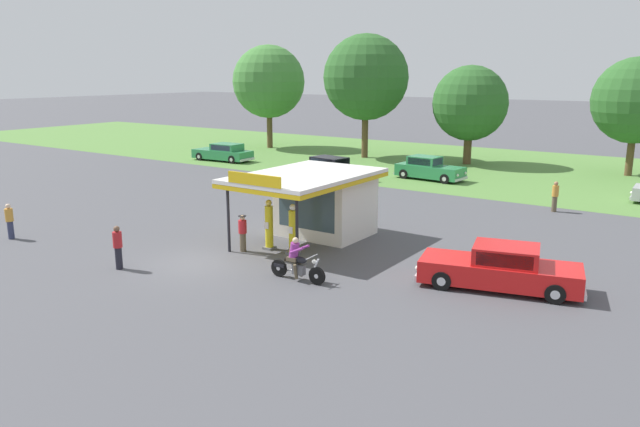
{
  "coord_description": "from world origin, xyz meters",
  "views": [
    {
      "loc": [
        16.6,
        -15.9,
        7.24
      ],
      "look_at": [
        2.49,
        4.62,
        1.4
      ],
      "focal_mm": 33.98,
      "sensor_mm": 36.0,
      "label": 1
    }
  ],
  "objects_px": {
    "parked_car_back_row_right": "(429,169)",
    "bystander_leaning_by_kiosk": "(555,196)",
    "bystander_standing_back_lot": "(320,186)",
    "bystander_admiring_sedan": "(243,232)",
    "gas_pump_offside": "(293,231)",
    "motorcycle_with_rider": "(297,263)",
    "parked_car_back_row_centre_left": "(332,169)",
    "bystander_strolling_foreground": "(10,221)",
    "featured_classic_sedan": "(500,269)",
    "parked_car_back_row_far_right": "(223,153)",
    "bystander_chatting_near_pumps": "(118,246)",
    "gas_pump_nearside": "(269,227)"
  },
  "relations": [
    {
      "from": "parked_car_back_row_right",
      "to": "bystander_leaning_by_kiosk",
      "type": "distance_m",
      "value": 11.04
    },
    {
      "from": "bystander_standing_back_lot",
      "to": "bystander_admiring_sedan",
      "type": "xyz_separation_m",
      "value": [
        3.24,
        -10.32,
        0.01
      ]
    },
    {
      "from": "bystander_admiring_sedan",
      "to": "parked_car_back_row_right",
      "type": "bearing_deg",
      "value": 92.63
    },
    {
      "from": "gas_pump_offside",
      "to": "motorcycle_with_rider",
      "type": "distance_m",
      "value": 3.23
    },
    {
      "from": "parked_car_back_row_centre_left",
      "to": "bystander_strolling_foreground",
      "type": "distance_m",
      "value": 21.4
    },
    {
      "from": "parked_car_back_row_right",
      "to": "bystander_standing_back_lot",
      "type": "xyz_separation_m",
      "value": [
        -2.32,
        -9.88,
        0.08
      ]
    },
    {
      "from": "parked_car_back_row_centre_left",
      "to": "bystander_strolling_foreground",
      "type": "height_order",
      "value": "bystander_strolling_foreground"
    },
    {
      "from": "featured_classic_sedan",
      "to": "parked_car_back_row_far_right",
      "type": "height_order",
      "value": "featured_classic_sedan"
    },
    {
      "from": "gas_pump_offside",
      "to": "bystander_standing_back_lot",
      "type": "distance_m",
      "value": 10.77
    },
    {
      "from": "motorcycle_with_rider",
      "to": "bystander_chatting_near_pumps",
      "type": "xyz_separation_m",
      "value": [
        -6.27,
        -2.77,
        0.23
      ]
    },
    {
      "from": "bystander_strolling_foreground",
      "to": "bystander_admiring_sedan",
      "type": "xyz_separation_m",
      "value": [
        9.78,
        4.39,
        -0.02
      ]
    },
    {
      "from": "parked_car_back_row_centre_left",
      "to": "parked_car_back_row_right",
      "type": "height_order",
      "value": "parked_car_back_row_right"
    },
    {
      "from": "motorcycle_with_rider",
      "to": "bystander_chatting_near_pumps",
      "type": "relative_size",
      "value": 1.36
    },
    {
      "from": "gas_pump_nearside",
      "to": "parked_car_back_row_far_right",
      "type": "xyz_separation_m",
      "value": [
        -19.51,
        17.9,
        -0.29
      ]
    },
    {
      "from": "featured_classic_sedan",
      "to": "bystander_strolling_foreground",
      "type": "distance_m",
      "value": 20.87
    },
    {
      "from": "parked_car_back_row_centre_left",
      "to": "bystander_leaning_by_kiosk",
      "type": "relative_size",
      "value": 3.47
    },
    {
      "from": "bystander_leaning_by_kiosk",
      "to": "bystander_chatting_near_pumps",
      "type": "height_order",
      "value": "bystander_chatting_near_pumps"
    },
    {
      "from": "gas_pump_offside",
      "to": "bystander_chatting_near_pumps",
      "type": "bearing_deg",
      "value": -128.84
    },
    {
      "from": "gas_pump_nearside",
      "to": "bystander_chatting_near_pumps",
      "type": "height_order",
      "value": "gas_pump_nearside"
    },
    {
      "from": "featured_classic_sedan",
      "to": "parked_car_back_row_far_right",
      "type": "bearing_deg",
      "value": 149.47
    },
    {
      "from": "parked_car_back_row_right",
      "to": "bystander_strolling_foreground",
      "type": "xyz_separation_m",
      "value": [
        -8.86,
        -24.59,
        0.11
      ]
    },
    {
      "from": "parked_car_back_row_far_right",
      "to": "bystander_leaning_by_kiosk",
      "type": "height_order",
      "value": "bystander_leaning_by_kiosk"
    },
    {
      "from": "featured_classic_sedan",
      "to": "bystander_standing_back_lot",
      "type": "xyz_separation_m",
      "value": [
        -13.43,
        8.65,
        0.11
      ]
    },
    {
      "from": "gas_pump_offside",
      "to": "parked_car_back_row_far_right",
      "type": "distance_m",
      "value": 27.41
    },
    {
      "from": "gas_pump_offside",
      "to": "bystander_chatting_near_pumps",
      "type": "distance_m",
      "value": 6.75
    },
    {
      "from": "featured_classic_sedan",
      "to": "parked_car_back_row_centre_left",
      "type": "xyz_separation_m",
      "value": [
        -16.81,
        15.11,
        0.0
      ]
    },
    {
      "from": "bystander_strolling_foreground",
      "to": "bystander_admiring_sedan",
      "type": "relative_size",
      "value": 1.04
    },
    {
      "from": "bystander_strolling_foreground",
      "to": "bystander_standing_back_lot",
      "type": "height_order",
      "value": "bystander_strolling_foreground"
    },
    {
      "from": "gas_pump_offside",
      "to": "bystander_admiring_sedan",
      "type": "bearing_deg",
      "value": -155.69
    },
    {
      "from": "bystander_chatting_near_pumps",
      "to": "parked_car_back_row_right",
      "type": "bearing_deg",
      "value": 86.81
    },
    {
      "from": "bystander_strolling_foreground",
      "to": "gas_pump_offside",
      "type": "bearing_deg",
      "value": 24.2
    },
    {
      "from": "motorcycle_with_rider",
      "to": "bystander_strolling_foreground",
      "type": "distance_m",
      "value": 14.04
    },
    {
      "from": "gas_pump_nearside",
      "to": "parked_car_back_row_centre_left",
      "type": "xyz_separation_m",
      "value": [
        -7.31,
        15.9,
        -0.28
      ]
    },
    {
      "from": "motorcycle_with_rider",
      "to": "featured_classic_sedan",
      "type": "distance_m",
      "value": 7.03
    },
    {
      "from": "bystander_chatting_near_pumps",
      "to": "bystander_standing_back_lot",
      "type": "bearing_deg",
      "value": 93.68
    },
    {
      "from": "gas_pump_offside",
      "to": "parked_car_back_row_right",
      "type": "bearing_deg",
      "value": 98.42
    },
    {
      "from": "gas_pump_offside",
      "to": "parked_car_back_row_right",
      "type": "relative_size",
      "value": 0.42
    },
    {
      "from": "parked_car_back_row_right",
      "to": "bystander_chatting_near_pumps",
      "type": "relative_size",
      "value": 2.97
    },
    {
      "from": "bystander_admiring_sedan",
      "to": "bystander_leaning_by_kiosk",
      "type": "distance_m",
      "value": 17.24
    },
    {
      "from": "gas_pump_offside",
      "to": "bystander_strolling_foreground",
      "type": "height_order",
      "value": "gas_pump_offside"
    },
    {
      "from": "gas_pump_nearside",
      "to": "bystander_strolling_foreground",
      "type": "xyz_separation_m",
      "value": [
        -10.48,
        -5.27,
        -0.14
      ]
    },
    {
      "from": "gas_pump_offside",
      "to": "parked_car_back_row_centre_left",
      "type": "bearing_deg",
      "value": 118.27
    },
    {
      "from": "gas_pump_nearside",
      "to": "parked_car_back_row_right",
      "type": "distance_m",
      "value": 19.4
    },
    {
      "from": "bystander_standing_back_lot",
      "to": "bystander_leaning_by_kiosk",
      "type": "distance_m",
      "value": 12.81
    },
    {
      "from": "parked_car_back_row_far_right",
      "to": "parked_car_back_row_right",
      "type": "relative_size",
      "value": 1.09
    },
    {
      "from": "gas_pump_offside",
      "to": "bystander_admiring_sedan",
      "type": "distance_m",
      "value": 2.13
    },
    {
      "from": "bystander_strolling_foreground",
      "to": "bystander_leaning_by_kiosk",
      "type": "distance_m",
      "value": 26.72
    },
    {
      "from": "featured_classic_sedan",
      "to": "bystander_standing_back_lot",
      "type": "relative_size",
      "value": 3.79
    },
    {
      "from": "gas_pump_nearside",
      "to": "gas_pump_offside",
      "type": "relative_size",
      "value": 1.02
    },
    {
      "from": "parked_car_back_row_far_right",
      "to": "bystander_strolling_foreground",
      "type": "height_order",
      "value": "bystander_strolling_foreground"
    }
  ]
}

